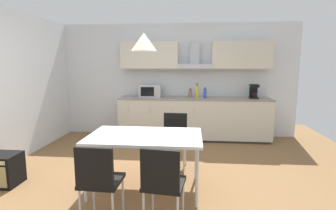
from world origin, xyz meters
TOP-DOWN VIEW (x-y plane):
  - ground_plane at (0.00, 0.00)m, footprint 7.28×7.79m
  - wall_back at (0.00, 2.65)m, footprint 5.82×0.10m
  - kitchen_counter at (0.61, 2.27)m, footprint 3.30×0.67m
  - backsplash_tile at (0.61, 2.59)m, footprint 3.28×0.02m
  - upper_wall_cabinets at (0.61, 2.43)m, footprint 3.28×0.40m
  - microwave at (-0.37, 2.27)m, footprint 0.48×0.35m
  - coffee_maker at (1.88, 2.30)m, footprint 0.18×0.19m
  - bottle_yellow at (0.67, 2.29)m, footprint 0.06×0.06m
  - bottle_blue at (0.83, 2.22)m, footprint 0.07×0.07m
  - bottle_brown at (0.52, 2.31)m, footprint 0.08×0.08m
  - dining_table at (-0.05, -0.21)m, footprint 1.46×0.90m
  - chair_near_right at (0.27, -1.04)m, footprint 0.44×0.44m
  - chair_near_left at (-0.38, -1.04)m, footprint 0.41×0.41m
  - chair_far_right at (0.29, 0.62)m, footprint 0.42×0.42m
  - guitar_amp at (-2.08, -0.26)m, footprint 0.52×0.37m
  - pendant_lamp at (-0.05, -0.21)m, footprint 0.32×0.32m

SIDE VIEW (x-z plane):
  - ground_plane at x=0.00m, z-range -0.02..0.00m
  - guitar_amp at x=-2.08m, z-range 0.00..0.44m
  - kitchen_counter at x=0.61m, z-range 0.00..0.93m
  - chair_near_right at x=0.27m, z-range 0.10..0.97m
  - chair_near_left at x=-0.38m, z-range 0.10..0.97m
  - chair_far_right at x=0.29m, z-range 0.10..0.97m
  - dining_table at x=-0.05m, z-range 0.33..1.08m
  - bottle_brown at x=0.52m, z-range 0.91..1.11m
  - bottle_blue at x=0.83m, z-range 0.91..1.15m
  - bottle_yellow at x=0.67m, z-range 0.91..1.22m
  - microwave at x=-0.37m, z-range 0.93..1.21m
  - coffee_maker at x=1.88m, z-range 0.93..1.23m
  - backsplash_tile at x=0.61m, z-range 0.93..1.48m
  - wall_back at x=0.00m, z-range 0.00..2.57m
  - upper_wall_cabinets at x=0.61m, z-range 1.55..2.13m
  - pendant_lamp at x=-0.05m, z-range 1.82..2.04m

